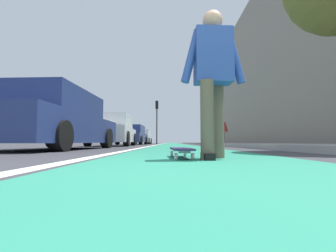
# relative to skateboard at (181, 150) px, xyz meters

# --- Properties ---
(ground_plane) EXTENTS (80.00, 80.00, 0.00)m
(ground_plane) POSITION_rel_skateboard_xyz_m (8.45, -0.18, -0.09)
(ground_plane) COLOR #38383D
(bike_lane_paint) EXTENTS (56.00, 2.17, 0.00)m
(bike_lane_paint) POSITION_rel_skateboard_xyz_m (22.45, -0.18, -0.09)
(bike_lane_paint) COLOR #288466
(bike_lane_paint) RESTS_ON ground
(lane_stripe_white) EXTENTS (52.00, 0.16, 0.01)m
(lane_stripe_white) POSITION_rel_skateboard_xyz_m (18.45, 1.05, -0.09)
(lane_stripe_white) COLOR silver
(lane_stripe_white) RESTS_ON ground
(sidewalk_curb) EXTENTS (52.00, 3.20, 0.13)m
(sidewalk_curb) POSITION_rel_skateboard_xyz_m (16.45, -3.79, -0.03)
(sidewalk_curb) COLOR #9E9B93
(sidewalk_curb) RESTS_ON ground
(building_facade) EXTENTS (40.00, 1.20, 11.72)m
(building_facade) POSITION_rel_skateboard_xyz_m (20.45, -6.93, 5.76)
(building_facade) COLOR gray
(building_facade) RESTS_ON ground
(skateboard) EXTENTS (0.85, 0.25, 0.11)m
(skateboard) POSITION_rel_skateboard_xyz_m (0.00, 0.00, 0.00)
(skateboard) COLOR white
(skateboard) RESTS_ON ground
(skater_person) EXTENTS (0.47, 0.72, 1.64)m
(skater_person) POSITION_rel_skateboard_xyz_m (-0.15, -0.35, 0.84)
(skater_person) COLOR brown
(skater_person) RESTS_ON ground
(parked_car_near) EXTENTS (4.65, 2.08, 1.46)m
(parked_car_near) POSITION_rel_skateboard_xyz_m (3.25, 3.02, 0.60)
(parked_car_near) COLOR navy
(parked_car_near) RESTS_ON ground
(parked_car_mid) EXTENTS (4.65, 2.05, 1.49)m
(parked_car_mid) POSITION_rel_skateboard_xyz_m (8.89, 2.92, 0.63)
(parked_car_mid) COLOR silver
(parked_car_mid) RESTS_ON ground
(parked_car_far) EXTENTS (4.38, 2.04, 1.49)m
(parked_car_far) POSITION_rel_skateboard_xyz_m (15.73, 3.06, 0.63)
(parked_car_far) COLOR navy
(parked_car_far) RESTS_ON ground
(parked_car_end) EXTENTS (4.04, 1.86, 1.47)m
(parked_car_end) POSITION_rel_skateboard_xyz_m (21.87, 3.07, 0.61)
(parked_car_end) COLOR silver
(parked_car_end) RESTS_ON ground
(traffic_light) EXTENTS (0.33, 0.28, 4.35)m
(traffic_light) POSITION_rel_skateboard_xyz_m (20.87, 1.45, 2.91)
(traffic_light) COLOR #2D2D2D
(traffic_light) RESTS_ON ground
(pedestrian_distant) EXTENTS (0.47, 0.73, 1.68)m
(pedestrian_distant) POSITION_rel_skateboard_xyz_m (12.28, -3.20, 0.87)
(pedestrian_distant) COLOR #384260
(pedestrian_distant) RESTS_ON ground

